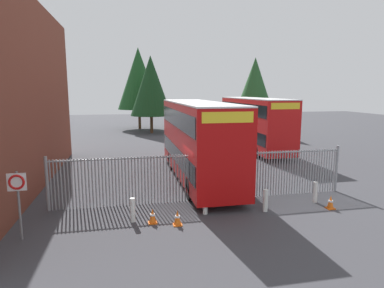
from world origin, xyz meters
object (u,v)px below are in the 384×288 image
Objects in this scene: double_decker_bus_near_gate at (198,138)px; traffic_cone_near_kerb at (331,202)px; double_decker_bus_behind_fence_left at (254,122)px; traffic_cone_by_gate at (177,218)px; speed_limit_sign_post at (17,190)px; bollard_near_right at (265,201)px; bollard_near_left at (133,210)px; bollard_far_right at (315,192)px; traffic_cone_mid_forecourt at (153,216)px; bollard_center_front at (205,203)px.

double_decker_bus_near_gate is 7.62m from traffic_cone_near_kerb.
double_decker_bus_behind_fence_left is 17.18m from traffic_cone_by_gate.
speed_limit_sign_post is at bearing -140.30° from double_decker_bus_near_gate.
double_decker_bus_near_gate and double_decker_bus_behind_fence_left have the same top height.
double_decker_bus_near_gate is at bearing 107.48° from bollard_near_right.
bollard_near_left is 1.61× the size of traffic_cone_by_gate.
bollard_far_right is at bearing -100.32° from double_decker_bus_behind_fence_left.
bollard_near_right reaches higher than traffic_cone_near_kerb.
double_decker_bus_near_gate reaches higher than bollard_near_left.
double_decker_bus_near_gate is at bearing 39.70° from speed_limit_sign_post.
bollard_near_left reaches higher than traffic_cone_near_kerb.
bollard_far_right reaches higher than traffic_cone_mid_forecourt.
traffic_cone_near_kerb is at bearing 3.42° from traffic_cone_by_gate.
double_decker_bus_behind_fence_left is at bearing 55.08° from traffic_cone_mid_forecourt.
traffic_cone_mid_forecourt is 1.00× the size of traffic_cone_near_kerb.
speed_limit_sign_post is at bearing -172.94° from bollard_far_right.
speed_limit_sign_post is (-7.56, -6.28, -0.65)m from double_decker_bus_near_gate.
traffic_cone_by_gate is at bearing -109.45° from double_decker_bus_near_gate.
bollard_far_right is 7.52m from traffic_cone_mid_forecourt.
speed_limit_sign_post is (-9.27, -0.86, 1.30)m from bollard_near_right.
double_decker_bus_near_gate is 18.32× the size of traffic_cone_mid_forecourt.
bollard_center_front is at bearing 4.24° from bollard_near_left.
double_decker_bus_near_gate is 11.38× the size of bollard_near_left.
bollard_near_left and bollard_far_right have the same top height.
double_decker_bus_near_gate is 4.50× the size of speed_limit_sign_post.
traffic_cone_mid_forecourt is (-0.91, 0.37, 0.00)m from traffic_cone_by_gate.
traffic_cone_by_gate is at bearing -176.58° from traffic_cone_near_kerb.
double_decker_bus_near_gate is 5.61m from bollard_center_front.
speed_limit_sign_post reaches higher than traffic_cone_mid_forecourt.
double_decker_bus_behind_fence_left reaches higher than bollard_near_left.
bollard_near_left is (-10.60, -13.82, -1.95)m from double_decker_bus_behind_fence_left.
bollard_far_right is 0.93m from traffic_cone_near_kerb.
traffic_cone_by_gate is (1.65, -0.68, -0.19)m from bollard_near_left.
traffic_cone_by_gate is at bearing -22.44° from traffic_cone_mid_forecourt.
bollard_near_left is (-3.80, -5.41, -1.95)m from double_decker_bus_near_gate.
traffic_cone_mid_forecourt is at bearing -166.68° from bollard_center_front.
bollard_far_right is 12.12m from speed_limit_sign_post.
bollard_near_right is 1.61× the size of traffic_cone_mid_forecourt.
bollard_center_front is at bearing 34.55° from traffic_cone_by_gate.
double_decker_bus_behind_fence_left is 11.38× the size of bollard_far_right.
double_decker_bus_behind_fence_left is 14.87m from bollard_near_right.
bollard_near_left is 1.61× the size of traffic_cone_near_kerb.
bollard_far_right is at bearing 7.06° from traffic_cone_mid_forecourt.
bollard_near_left is 0.40× the size of speed_limit_sign_post.
traffic_cone_by_gate is 6.75m from traffic_cone_near_kerb.
double_decker_bus_near_gate is at bearing 132.57° from bollard_far_right.
traffic_cone_near_kerb is at bearing 0.21° from traffic_cone_mid_forecourt.
bollard_center_front is 0.40× the size of speed_limit_sign_post.
double_decker_bus_behind_fence_left reaches higher than traffic_cone_by_gate.
bollard_center_front is 2.56m from bollard_near_right.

